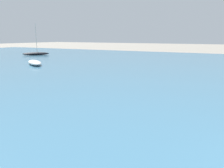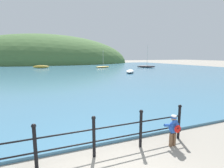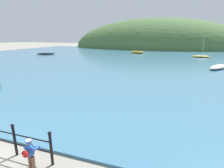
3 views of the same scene
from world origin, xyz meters
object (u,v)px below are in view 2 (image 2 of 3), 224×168
at_px(boat_nearest_quay, 41,67).
at_px(boat_blue_hull, 146,66).
at_px(boat_mid_harbor, 130,71).
at_px(child_in_coat, 174,128).
at_px(boat_green_fishing, 103,67).

height_order(boat_nearest_quay, boat_blue_hull, boat_blue_hull).
bearing_deg(boat_mid_harbor, boat_blue_hull, 46.85).
xyz_separation_m(child_in_coat, boat_blue_hull, (19.16, 31.54, -0.23)).
distance_m(child_in_coat, boat_nearest_quay, 38.26).
relative_size(boat_nearest_quay, boat_blue_hull, 0.68).
bearing_deg(child_in_coat, boat_blue_hull, 58.72).
distance_m(boat_blue_hull, boat_green_fishing, 10.33).
xyz_separation_m(child_in_coat, boat_green_fishing, (9.27, 34.51, -0.30)).
height_order(boat_mid_harbor, boat_green_fishing, boat_green_fishing).
bearing_deg(boat_mid_harbor, boat_nearest_quay, 129.01).
bearing_deg(child_in_coat, boat_green_fishing, 74.96).
relative_size(child_in_coat, boat_blue_hull, 0.19).
relative_size(boat_mid_harbor, boat_green_fishing, 1.01).
relative_size(child_in_coat, boat_mid_harbor, 0.25).
xyz_separation_m(boat_blue_hull, boat_green_fishing, (-9.89, 2.96, -0.06)).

